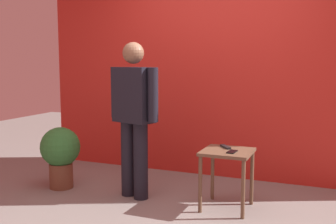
{
  "coord_description": "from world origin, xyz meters",
  "views": [
    {
      "loc": [
        1.37,
        -3.17,
        1.41
      ],
      "look_at": [
        -0.18,
        0.55,
        0.91
      ],
      "focal_mm": 43.37,
      "sensor_mm": 36.0,
      "label": 1
    }
  ],
  "objects": [
    {
      "name": "potted_plant",
      "position": [
        -1.44,
        0.45,
        0.41
      ],
      "size": [
        0.44,
        0.44,
        0.69
      ],
      "color": "brown",
      "rests_on": "ground_plane"
    },
    {
      "name": "ground_plane",
      "position": [
        0.0,
        0.0,
        0.0
      ],
      "size": [
        12.0,
        12.0,
        0.0
      ],
      "primitive_type": "plane",
      "color": "gray"
    },
    {
      "name": "back_wall_red",
      "position": [
        0.0,
        1.64,
        1.6
      ],
      "size": [
        4.58,
        0.12,
        3.2
      ],
      "primitive_type": "cube",
      "color": "red",
      "rests_on": "ground_plane"
    },
    {
      "name": "cell_phone",
      "position": [
        0.5,
        0.47,
        0.58
      ],
      "size": [
        0.08,
        0.15,
        0.01
      ],
      "primitive_type": "cube",
      "rotation": [
        0.0,
        0.0,
        -0.07
      ],
      "color": "black",
      "rests_on": "side_table"
    },
    {
      "name": "side_table",
      "position": [
        0.43,
        0.54,
        0.47
      ],
      "size": [
        0.46,
        0.46,
        0.57
      ],
      "color": "brown",
      "rests_on": "ground_plane"
    },
    {
      "name": "standing_person",
      "position": [
        -0.54,
        0.5,
        0.9
      ],
      "size": [
        0.63,
        0.33,
        1.6
      ],
      "color": "black",
      "rests_on": "ground_plane"
    },
    {
      "name": "tv_remote",
      "position": [
        0.39,
        0.64,
        0.58
      ],
      "size": [
        0.14,
        0.16,
        0.02
      ],
      "primitive_type": "cube",
      "rotation": [
        0.0,
        0.0,
        0.68
      ],
      "color": "black",
      "rests_on": "side_table"
    }
  ]
}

